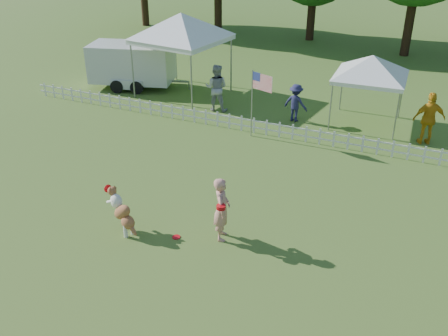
% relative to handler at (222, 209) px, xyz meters
% --- Properties ---
extents(ground, '(120.00, 120.00, 0.00)m').
position_rel_handler_xyz_m(ground, '(-0.97, -0.42, -0.85)').
color(ground, '#366820').
rests_on(ground, ground).
extents(picket_fence, '(22.00, 0.08, 0.60)m').
position_rel_handler_xyz_m(picket_fence, '(-0.97, 6.58, -0.55)').
color(picket_fence, silver).
rests_on(picket_fence, ground).
extents(handler, '(0.59, 0.72, 1.70)m').
position_rel_handler_xyz_m(handler, '(0.00, 0.00, 0.00)').
color(handler, tan).
rests_on(handler, ground).
extents(dog, '(1.17, 0.79, 1.16)m').
position_rel_handler_xyz_m(dog, '(-2.42, -0.81, -0.27)').
color(dog, brown).
rests_on(dog, ground).
extents(frisbee_on_turf, '(0.23, 0.23, 0.02)m').
position_rel_handler_xyz_m(frisbee_on_turf, '(-1.06, -0.49, -0.84)').
color(frisbee_on_turf, red).
rests_on(frisbee_on_turf, ground).
extents(canopy_tent_left, '(3.79, 3.79, 3.50)m').
position_rel_handler_xyz_m(canopy_tent_left, '(-6.24, 9.42, 0.90)').
color(canopy_tent_left, white).
rests_on(canopy_tent_left, ground).
extents(canopy_tent_right, '(2.67, 2.67, 2.64)m').
position_rel_handler_xyz_m(canopy_tent_right, '(1.88, 9.24, 0.47)').
color(canopy_tent_right, white).
rests_on(canopy_tent_right, ground).
extents(cargo_trailer, '(5.05, 3.23, 2.05)m').
position_rel_handler_xyz_m(cargo_trailer, '(-8.86, 9.33, 0.18)').
color(cargo_trailer, silver).
rests_on(cargo_trailer, ground).
extents(flag_pole, '(0.93, 0.43, 2.50)m').
position_rel_handler_xyz_m(flag_pole, '(-1.70, 6.27, 0.40)').
color(flag_pole, gray).
rests_on(flag_pole, ground).
extents(spectator_a, '(1.06, 0.89, 1.93)m').
position_rel_handler_xyz_m(spectator_a, '(-4.00, 8.16, 0.12)').
color(spectator_a, '#9C9DA1').
rests_on(spectator_a, ground).
extents(spectator_b, '(1.04, 0.71, 1.49)m').
position_rel_handler_xyz_m(spectator_b, '(-0.69, 8.38, -0.10)').
color(spectator_b, '#22234A').
rests_on(spectator_b, ground).
extents(spectator_c, '(1.20, 0.85, 1.89)m').
position_rel_handler_xyz_m(spectator_c, '(4.19, 8.23, 0.10)').
color(spectator_c, orange).
rests_on(spectator_c, ground).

